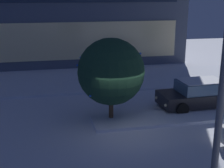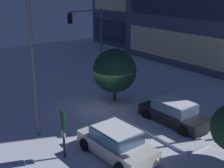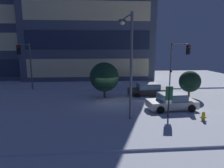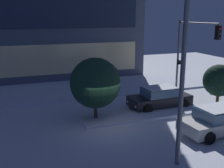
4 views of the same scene
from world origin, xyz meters
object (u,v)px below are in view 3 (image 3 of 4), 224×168
at_px(traffic_light_corner_far_right, 177,58).
at_px(traffic_light_corner_far_left, 26,59).
at_px(parking_info_sign, 169,98).
at_px(decorated_tree_median, 104,77).
at_px(car_far, 148,90).
at_px(street_lamp_arched, 128,52).
at_px(car_near, 172,102).
at_px(fire_hydrant, 203,117).
at_px(decorated_tree_left_of_median, 190,82).

height_order(traffic_light_corner_far_right, traffic_light_corner_far_left, traffic_light_corner_far_left).
relative_size(parking_info_sign, decorated_tree_median, 0.66).
xyz_separation_m(car_far, street_lamp_arched, (-3.44, -6.50, 4.50)).
bearing_deg(car_near, fire_hydrant, -71.27).
distance_m(car_near, fire_hydrant, 3.37).
height_order(traffic_light_corner_far_right, decorated_tree_median, traffic_light_corner_far_right).
xyz_separation_m(street_lamp_arched, decorated_tree_left_of_median, (7.96, 5.75, -3.44)).
bearing_deg(decorated_tree_left_of_median, street_lamp_arched, -144.15).
bearing_deg(car_far, traffic_light_corner_far_left, -12.73).
height_order(traffic_light_corner_far_left, parking_info_sign, traffic_light_corner_far_left).
bearing_deg(fire_hydrant, street_lamp_arched, 163.35).
relative_size(traffic_light_corner_far_left, decorated_tree_left_of_median, 2.05).
distance_m(fire_hydrant, decorated_tree_median, 10.43).
bearing_deg(traffic_light_corner_far_right, decorated_tree_median, -71.64).
bearing_deg(street_lamp_arched, car_near, -76.74).
relative_size(traffic_light_corner_far_right, fire_hydrant, 7.62).
distance_m(fire_hydrant, decorated_tree_left_of_median, 7.92).
bearing_deg(fire_hydrant, traffic_light_corner_far_right, 78.58).
bearing_deg(decorated_tree_median, street_lamp_arched, -74.13).
distance_m(traffic_light_corner_far_left, parking_info_sign, 17.36).
xyz_separation_m(car_near, decorated_tree_left_of_median, (3.70, 4.29, 1.06)).
bearing_deg(parking_info_sign, street_lamp_arched, 81.22).
relative_size(parking_info_sign, decorated_tree_left_of_median, 0.88).
distance_m(car_far, traffic_light_corner_far_left, 14.95).
xyz_separation_m(fire_hydrant, decorated_tree_left_of_median, (2.45, 7.40, 1.39)).
relative_size(traffic_light_corner_far_right, street_lamp_arched, 0.76).
relative_size(traffic_light_corner_far_left, fire_hydrant, 7.63).
xyz_separation_m(parking_info_sign, decorated_tree_median, (-4.71, 6.51, 0.75)).
bearing_deg(car_far, parking_info_sign, 85.36).
distance_m(traffic_light_corner_far_left, decorated_tree_left_of_median, 19.27).
bearing_deg(traffic_light_corner_far_right, decorated_tree_left_of_median, 6.65).
bearing_deg(street_lamp_arched, car_far, -33.58).
xyz_separation_m(car_far, fire_hydrant, (2.07, -8.15, -0.33)).
bearing_deg(decorated_tree_left_of_median, fire_hydrant, -108.32).
bearing_deg(parking_info_sign, car_far, 3.33).
bearing_deg(street_lamp_arched, decorated_tree_left_of_median, -59.84).
height_order(car_near, fire_hydrant, car_near).
relative_size(car_far, fire_hydrant, 5.81).
bearing_deg(decorated_tree_median, parking_info_sign, -54.13).
distance_m(car_far, fire_hydrant, 8.41).
distance_m(car_near, parking_info_sign, 2.73).
height_order(traffic_light_corner_far_right, decorated_tree_left_of_median, traffic_light_corner_far_right).
xyz_separation_m(traffic_light_corner_far_right, traffic_light_corner_far_left, (-18.44, 0.48, 0.01)).
xyz_separation_m(car_near, decorated_tree_median, (-5.88, 4.23, 1.70)).
distance_m(parking_info_sign, decorated_tree_median, 8.07).
bearing_deg(traffic_light_corner_far_right, parking_info_sign, -25.29).
height_order(traffic_light_corner_far_right, fire_hydrant, traffic_light_corner_far_right).
relative_size(car_near, parking_info_sign, 1.71).
bearing_deg(decorated_tree_left_of_median, car_near, -130.79).
xyz_separation_m(car_far, decorated_tree_median, (-5.06, -0.81, 1.70)).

